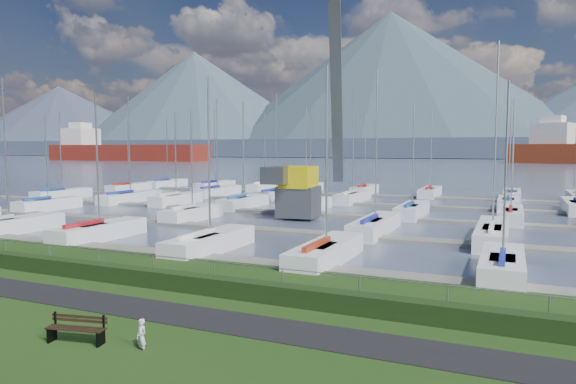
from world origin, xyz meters
The scene contains 12 objects.
path centered at (0.00, -3.00, 0.01)m, with size 160.00×2.00×0.04m, color black.
water centered at (0.00, 260.00, -0.40)m, with size 800.00×540.00×0.20m, color #48536A.
hedge centered at (0.00, -0.40, 0.35)m, with size 80.00×0.70×0.70m, color black.
fence centered at (0.00, 0.00, 1.20)m, with size 0.04×0.04×80.00m, color gray.
foothill centered at (0.00, 330.00, 6.00)m, with size 900.00×80.00×12.00m, color #434D61.
mountains centered at (7.35, 404.62, 46.68)m, with size 1190.00×360.00×115.00m.
docks centered at (0.00, 26.00, -0.22)m, with size 90.00×41.60×0.25m.
bench_right centered at (1.21, -6.33, 0.42)m, with size 1.85×0.78×0.85m.
person centered at (3.29, -5.97, 0.52)m, with size 0.38×0.25×1.04m, color silver.
crane centered at (-3.39, 24.28, 5.33)m, with size 6.01×13.23×22.35m.
cargo_ship_west centered at (-166.84, 184.56, 3.69)m, with size 85.30×19.95×21.50m.
sailboat_fleet centered at (-1.43, 29.14, 5.30)m, with size 76.26×49.79×13.00m.
Camera 1 is at (12.80, -17.31, 5.72)m, focal length 32.00 mm.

